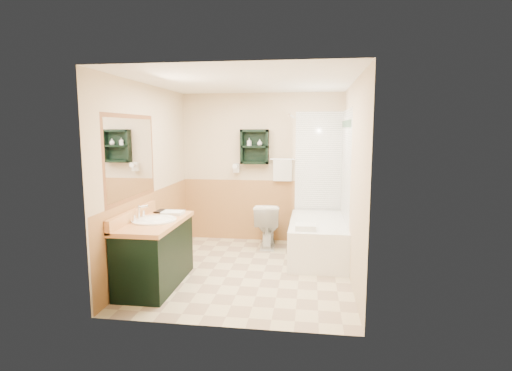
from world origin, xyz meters
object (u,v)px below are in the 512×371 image
at_px(wall_shelf, 255,147).
at_px(toilet, 267,225).
at_px(vanity_book, 156,204).
at_px(soap_bottle_b, 260,143).
at_px(hair_dryer, 237,168).
at_px(bathtub, 318,239).
at_px(soap_bottle_a, 249,144).
at_px(vanity, 155,253).

distance_m(wall_shelf, toilet, 1.26).
bearing_deg(vanity_book, soap_bottle_b, 58.45).
bearing_deg(wall_shelf, hair_dryer, 175.24).
xyz_separation_m(wall_shelf, bathtub, (1.03, -0.71, -1.28)).
distance_m(soap_bottle_a, soap_bottle_b, 0.17).
relative_size(hair_dryer, bathtub, 0.16).
height_order(wall_shelf, toilet, wall_shelf).
bearing_deg(toilet, soap_bottle_a, -42.21).
xyz_separation_m(wall_shelf, toilet, (0.24, -0.27, -1.21)).
distance_m(vanity, toilet, 2.08).
bearing_deg(hair_dryer, vanity, -106.31).
height_order(vanity, soap_bottle_b, soap_bottle_b).
distance_m(hair_dryer, soap_bottle_a, 0.45).
height_order(bathtub, soap_bottle_b, soap_bottle_b).
bearing_deg(bathtub, soap_bottle_b, 142.99).
relative_size(wall_shelf, toilet, 0.79).
relative_size(vanity, bathtub, 0.81).
bearing_deg(bathtub, toilet, 150.36).
bearing_deg(hair_dryer, bathtub, -29.17).
height_order(wall_shelf, soap_bottle_a, wall_shelf).
distance_m(vanity, soap_bottle_a, 2.47).
relative_size(bathtub, soap_bottle_b, 14.77).
height_order(vanity_book, soap_bottle_a, soap_bottle_a).
bearing_deg(wall_shelf, vanity_book, -125.01).
bearing_deg(soap_bottle_b, vanity, -116.04).
height_order(hair_dryer, vanity_book, hair_dryer).
relative_size(vanity_book, soap_bottle_b, 2.08).
relative_size(hair_dryer, soap_bottle_b, 2.36).
bearing_deg(bathtub, wall_shelf, 145.12).
distance_m(vanity, soap_bottle_b, 2.54).
distance_m(vanity_book, soap_bottle_a, 1.93).
relative_size(vanity, toilet, 1.75).
height_order(toilet, vanity_book, vanity_book).
distance_m(toilet, soap_bottle_a, 1.32).
relative_size(hair_dryer, toilet, 0.35).
bearing_deg(vanity, hair_dryer, 73.69).
bearing_deg(vanity_book, toilet, 49.45).
relative_size(toilet, soap_bottle_b, 6.84).
distance_m(wall_shelf, soap_bottle_b, 0.10).
bearing_deg(hair_dryer, soap_bottle_b, -4.47).
xyz_separation_m(vanity, bathtub, (1.92, 1.29, -0.12)).
xyz_separation_m(bathtub, soap_bottle_b, (-0.94, 0.71, 1.34)).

